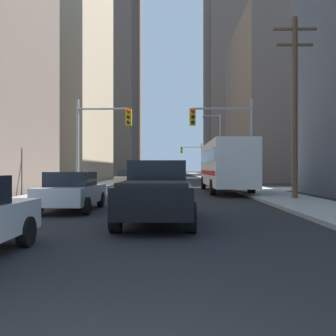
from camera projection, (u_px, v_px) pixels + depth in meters
name	position (u px, v px, depth m)	size (l,w,h in m)	color
sidewalk_left	(123.00, 180.00, 52.61)	(3.09, 160.00, 0.15)	#9E9E99
sidewalk_right	(216.00, 180.00, 52.42)	(3.09, 160.00, 0.15)	#9E9E99
city_bus	(225.00, 164.00, 26.38)	(2.67, 11.50, 3.40)	silver
pickup_truck_black	(156.00, 192.00, 11.59)	(2.20, 5.41, 1.90)	black
sedan_silver	(72.00, 191.00, 14.75)	(1.95, 4.24, 1.52)	#B7BABF
sedan_beige	(128.00, 178.00, 33.05)	(1.95, 4.22, 1.52)	#C6B793
traffic_signal_near_left	(101.00, 131.00, 23.85)	(3.49, 0.44, 6.00)	gray
traffic_signal_near_right	(225.00, 130.00, 23.74)	(3.99, 0.44, 6.00)	gray
traffic_signal_far_right	(192.00, 155.00, 66.58)	(3.78, 0.44, 6.00)	gray
utility_pole_right	(295.00, 104.00, 19.26)	(2.20, 0.28, 9.33)	brown
street_lamp_right	(217.00, 142.00, 40.74)	(1.99, 0.32, 7.50)	gray
building_left_mid_office	(33.00, 52.00, 46.84)	(16.95, 19.00, 32.06)	tan
building_left_far_tower	(94.00, 74.00, 93.49)	(21.32, 27.09, 49.60)	#66564C
building_right_mid_block	(324.00, 104.00, 52.48)	(24.45, 21.57, 20.99)	#66564C
building_right_far_highrise	(251.00, 40.00, 95.63)	(22.11, 22.61, 68.15)	#66564C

